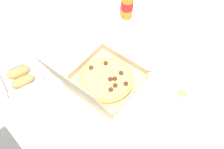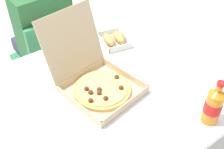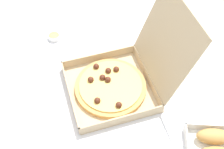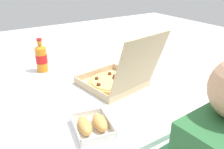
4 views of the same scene
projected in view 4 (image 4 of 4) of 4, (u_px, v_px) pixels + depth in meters
dining_table at (106, 97)px, 1.38m from camera, size 1.31×1.01×0.74m
pizza_box_open at (116, 79)px, 1.33m from camera, size 0.38×0.47×0.35m
bread_side_box at (92, 125)px, 0.98m from camera, size 0.19×0.22×0.06m
cola_bottle at (41, 58)px, 1.52m from camera, size 0.07×0.07×0.22m
paper_menu at (159, 67)px, 1.62m from camera, size 0.23×0.18×0.00m
dipping_sauce_cup at (133, 61)px, 1.68m from camera, size 0.06×0.06×0.02m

